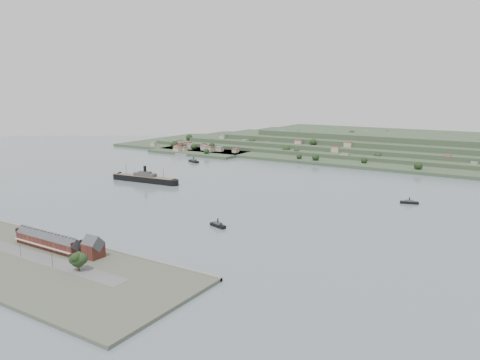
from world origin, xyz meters
The scene contains 10 objects.
ground centered at (0.00, 0.00, 0.00)m, with size 1400.00×1400.00×0.00m, color slate.
near_shore centered at (0.00, -186.75, 1.01)m, with size 220.00×80.00×2.60m.
terrace_row centered at (-10.00, -168.02, 6.84)m, with size 55.60×9.80×11.07m.
gabled_building centered at (27.50, -164.00, 8.19)m, with size 10.40×10.18×14.09m.
far_peninsula centered at (27.91, 393.10, 11.88)m, with size 760.00×309.00×30.00m.
steamship centered at (-115.45, 26.64, 3.97)m, with size 89.64×17.67×21.50m.
tugboat centered at (51.39, -68.17, 1.63)m, with size 15.37×8.19×6.69m.
ferry_west centered at (-150.34, 163.12, 1.83)m, with size 20.86×13.02×7.60m.
ferry_east centered at (155.55, 81.21, 1.43)m, with size 16.38×8.68×5.92m.
fig_tree centered at (37.12, -182.85, 8.79)m, with size 9.96×8.63×11.12m.
Camera 1 is at (243.30, -342.05, 102.47)m, focal length 35.00 mm.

